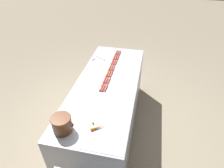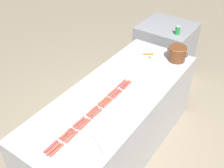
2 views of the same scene
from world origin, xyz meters
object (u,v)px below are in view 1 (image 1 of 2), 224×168
Objects in this scene: hot_dog_3 at (114,68)px; hot_dog_19 at (104,80)px; hot_dog_2 at (116,62)px; bean_pot at (62,123)px; hot_dog_11 at (109,74)px; hot_dog_1 at (118,57)px; hot_dog_16 at (112,62)px; carrot at (98,127)px; hot_dog_6 at (106,88)px; hot_dog_0 at (120,53)px; hot_dog_12 at (106,80)px; hot_dog_4 at (111,74)px; hot_dog_13 at (103,88)px; hot_dog_8 at (116,57)px; hot_dog_20 at (101,88)px; hot_dog_9 at (114,62)px; hot_dog_17 at (110,68)px; hot_dog_5 at (109,81)px; hot_dog_10 at (112,68)px; hot_dog_15 at (114,57)px; hot_dog_7 at (118,53)px; hot_dog_18 at (107,74)px; serving_spoon at (96,59)px.

hot_dog_3 is 1.00× the size of hot_dog_19.
hot_dog_2 is 1.55m from bean_pot.
hot_dog_11 is 1.19m from bean_pot.
hot_dog_2 is (-0.00, 0.17, 0.00)m from hot_dog_1.
carrot reaches higher than hot_dog_16.
hot_dog_11 is at bearing -84.33° from hot_dog_6.
hot_dog_0 is 0.89m from hot_dog_12.
hot_dog_4 is 0.36m from hot_dog_13.
hot_dog_0 is at bearing -94.36° from hot_dog_19.
hot_dog_8 is at bearing -85.99° from carrot.
hot_dog_9 is at bearing -92.46° from hot_dog_20.
hot_dog_19 is 0.89m from carrot.
hot_dog_6 and hot_dog_19 have the same top height.
hot_dog_13 and hot_dog_17 have the same top height.
hot_dog_3 and hot_dog_16 have the same top height.
hot_dog_9 is 0.73m from hot_dog_13.
hot_dog_5 is 1.00× the size of hot_dog_16.
hot_dog_0 is 0.18m from hot_dog_8.
hot_dog_6 is at bearing 90.38° from hot_dog_5.
hot_dog_17 is at bearing -89.90° from hot_dog_20.
hot_dog_13 is at bearing 84.97° from hot_dog_4.
hot_dog_2 is 1.00× the size of hot_dog_10.
hot_dog_2 is at bearing -89.88° from hot_dog_6.
hot_dog_0 is 1.00× the size of hot_dog_13.
hot_dog_6 is at bearing 90.17° from hot_dog_1.
hot_dog_1 is at bearing -92.07° from hot_dog_13.
hot_dog_6 is at bearing 90.37° from hot_dog_3.
hot_dog_15 is 1.00× the size of hot_dog_17.
hot_dog_7 is 1.00× the size of hot_dog_10.
bean_pot is (0.22, 1.16, 0.09)m from hot_dog_18.
hot_dog_18 is at bearing -0.28° from hot_dog_4.
hot_dog_11 is at bearing -5.89° from hot_dog_4.
bean_pot reaches higher than hot_dog_2.
hot_dog_17 is (0.06, -0.01, 0.00)m from hot_dog_3.
hot_dog_17 is (0.03, -0.18, 0.00)m from hot_dog_11.
hot_dog_3 is at bearing 99.08° from hot_dog_9.
hot_dog_0 is 1.00× the size of hot_dog_1.
hot_dog_8 is 1.00× the size of carrot.
hot_dog_15 is 0.71m from hot_dog_19.
hot_dog_7 reaches higher than serving_spoon.
hot_dog_11 is 1.00× the size of carrot.
hot_dog_8 and hot_dog_10 have the same top height.
hot_dog_6 and hot_dog_11 have the same top height.
hot_dog_13 is 1.00× the size of carrot.
hot_dog_4 and hot_dog_7 have the same top height.
hot_dog_9 is at bearing -85.50° from carrot.
hot_dog_5 is at bearing 90.03° from hot_dog_2.
hot_dog_16 is (0.03, -0.54, 0.00)m from hot_dog_12.
hot_dog_0 is 0.36m from hot_dog_16.
hot_dog_5 and hot_dog_18 have the same top height.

